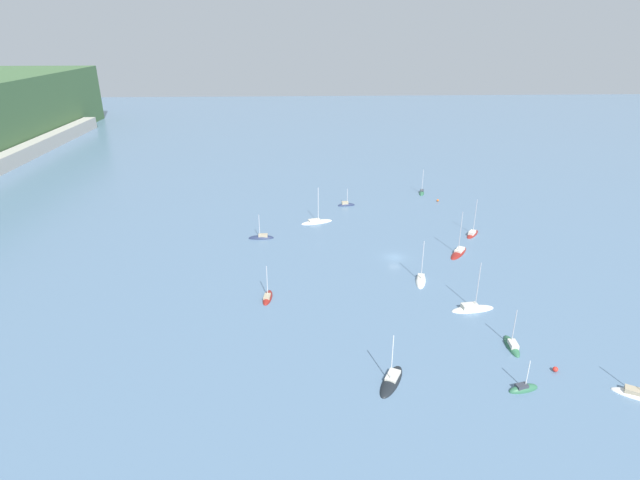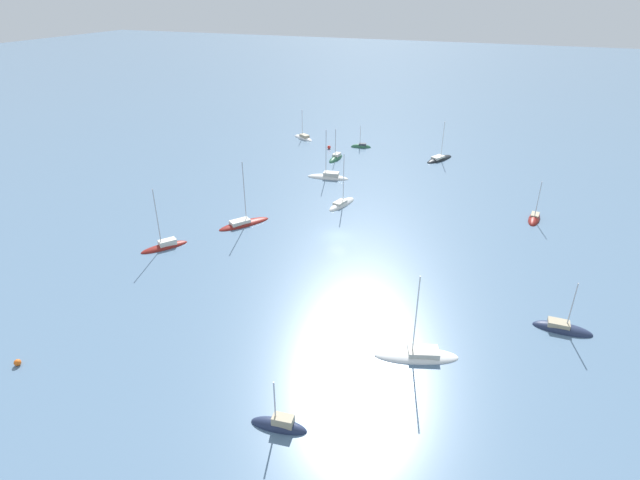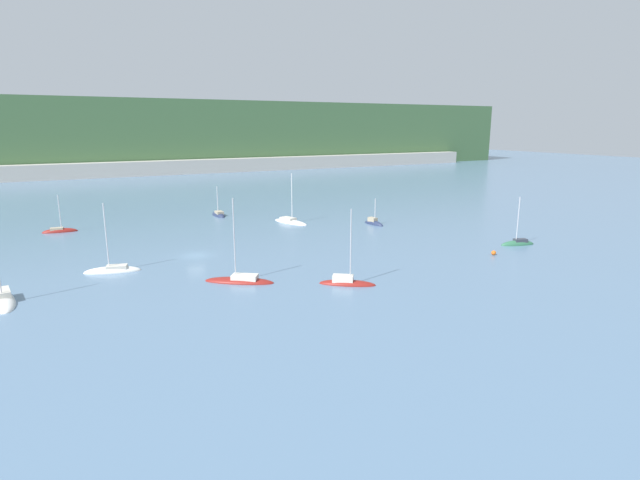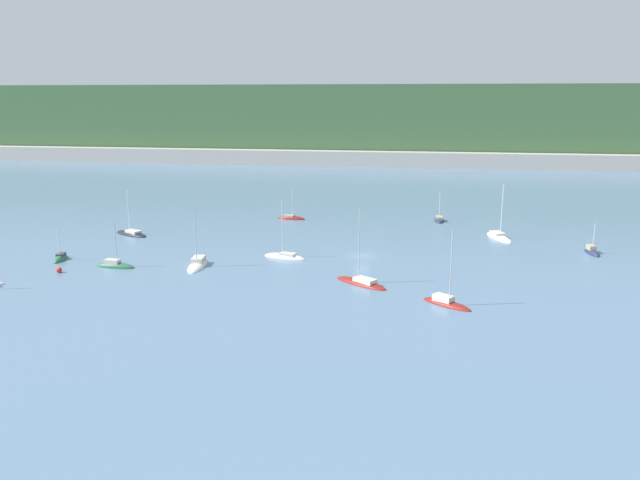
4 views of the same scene
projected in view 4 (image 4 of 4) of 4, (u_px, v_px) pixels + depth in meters
ground_plane at (361, 256)px, 100.26m from camera, size 600.00×600.00×0.00m
hillside_ridge at (403, 122)px, 259.62m from camera, size 400.28×68.55×29.43m
shore_town_strip at (398, 159)px, 225.99m from camera, size 340.24×6.00×5.52m
sailboat_0 at (499, 237)px, 112.96m from camera, size 5.26×9.20×10.37m
sailboat_1 at (291, 219)px, 130.32m from camera, size 6.05×2.34×7.48m
sailboat_3 at (115, 266)px, 93.53m from camera, size 6.25×2.13×7.58m
sailboat_4 at (439, 220)px, 128.41m from camera, size 2.06×6.35×7.04m
sailboat_6 at (361, 283)px, 85.11m from camera, size 8.46×6.93×11.02m
sailboat_7 at (285, 257)px, 98.95m from camera, size 7.48×3.84×9.92m
sailboat_8 at (61, 259)px, 97.72m from camera, size 2.55×4.98×5.84m
sailboat_9 at (132, 234)px, 115.49m from camera, size 8.32×5.90×9.11m
sailboat_10 at (198, 265)px, 94.16m from camera, size 3.54×8.62×10.40m
sailboat_11 at (446, 304)px, 76.58m from camera, size 6.70×5.59×9.87m
sailboat_12 at (592, 253)px, 101.72m from camera, size 2.09×5.31×5.89m
mooring_buoy_0 at (59, 270)px, 90.61m from camera, size 0.82×0.82×0.82m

